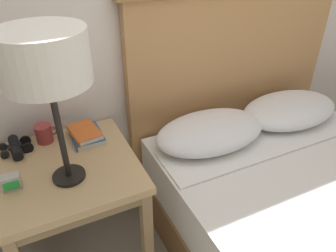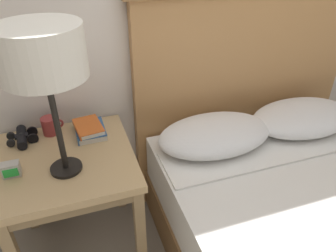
{
  "view_description": "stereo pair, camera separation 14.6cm",
  "coord_description": "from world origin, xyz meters",
  "px_view_note": "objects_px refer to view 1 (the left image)",
  "views": [
    {
      "loc": [
        -0.62,
        -0.47,
        1.51
      ],
      "look_at": [
        -0.09,
        0.63,
        0.72
      ],
      "focal_mm": 35.0,
      "sensor_mm": 36.0,
      "label": 1
    },
    {
      "loc": [
        -0.48,
        -0.53,
        1.51
      ],
      "look_at": [
        -0.09,
        0.63,
        0.72
      ],
      "focal_mm": 35.0,
      "sensor_mm": 36.0,
      "label": 2
    }
  ],
  "objects_px": {
    "alarm_clock": "(11,182)",
    "table_lamp": "(44,60)",
    "binoculars_pair": "(16,147)",
    "book_stacked_on_top": "(84,132)",
    "book_on_nightstand": "(86,136)",
    "coffee_mug": "(44,133)",
    "nightstand": "(69,180)"
  },
  "relations": [
    {
      "from": "table_lamp",
      "to": "book_on_nightstand",
      "type": "xyz_separation_m",
      "value": [
        0.13,
        0.24,
        -0.48
      ]
    },
    {
      "from": "nightstand",
      "to": "coffee_mug",
      "type": "height_order",
      "value": "coffee_mug"
    },
    {
      "from": "book_stacked_on_top",
      "to": "binoculars_pair",
      "type": "xyz_separation_m",
      "value": [
        -0.3,
        0.04,
        -0.02
      ]
    },
    {
      "from": "book_stacked_on_top",
      "to": "alarm_clock",
      "type": "distance_m",
      "value": 0.39
    },
    {
      "from": "binoculars_pair",
      "to": "coffee_mug",
      "type": "height_order",
      "value": "coffee_mug"
    },
    {
      "from": "nightstand",
      "to": "binoculars_pair",
      "type": "bearing_deg",
      "value": 133.26
    },
    {
      "from": "table_lamp",
      "to": "binoculars_pair",
      "type": "xyz_separation_m",
      "value": [
        -0.18,
        0.27,
        -0.47
      ]
    },
    {
      "from": "nightstand",
      "to": "coffee_mug",
      "type": "distance_m",
      "value": 0.26
    },
    {
      "from": "alarm_clock",
      "to": "nightstand",
      "type": "bearing_deg",
      "value": 13.94
    },
    {
      "from": "coffee_mug",
      "to": "alarm_clock",
      "type": "distance_m",
      "value": 0.32
    },
    {
      "from": "book_on_nightstand",
      "to": "coffee_mug",
      "type": "xyz_separation_m",
      "value": [
        -0.18,
        0.06,
        0.03
      ]
    },
    {
      "from": "nightstand",
      "to": "alarm_clock",
      "type": "height_order",
      "value": "alarm_clock"
    },
    {
      "from": "book_on_nightstand",
      "to": "table_lamp",
      "type": "bearing_deg",
      "value": -118.06
    },
    {
      "from": "nightstand",
      "to": "book_on_nightstand",
      "type": "relative_size",
      "value": 3.36
    },
    {
      "from": "nightstand",
      "to": "alarm_clock",
      "type": "distance_m",
      "value": 0.25
    },
    {
      "from": "table_lamp",
      "to": "book_stacked_on_top",
      "type": "height_order",
      "value": "table_lamp"
    },
    {
      "from": "nightstand",
      "to": "alarm_clock",
      "type": "relative_size",
      "value": 8.89
    },
    {
      "from": "book_on_nightstand",
      "to": "alarm_clock",
      "type": "height_order",
      "value": "alarm_clock"
    },
    {
      "from": "book_stacked_on_top",
      "to": "coffee_mug",
      "type": "bearing_deg",
      "value": 158.69
    },
    {
      "from": "book_on_nightstand",
      "to": "alarm_clock",
      "type": "distance_m",
      "value": 0.4
    },
    {
      "from": "nightstand",
      "to": "table_lamp",
      "type": "height_order",
      "value": "table_lamp"
    },
    {
      "from": "nightstand",
      "to": "coffee_mug",
      "type": "relative_size",
      "value": 6.04
    },
    {
      "from": "book_on_nightstand",
      "to": "binoculars_pair",
      "type": "distance_m",
      "value": 0.31
    },
    {
      "from": "book_stacked_on_top",
      "to": "book_on_nightstand",
      "type": "bearing_deg",
      "value": 40.39
    },
    {
      "from": "binoculars_pair",
      "to": "coffee_mug",
      "type": "distance_m",
      "value": 0.13
    },
    {
      "from": "binoculars_pair",
      "to": "book_on_nightstand",
      "type": "bearing_deg",
      "value": -6.29
    },
    {
      "from": "coffee_mug",
      "to": "alarm_clock",
      "type": "xyz_separation_m",
      "value": [
        -0.16,
        -0.27,
        -0.01
      ]
    },
    {
      "from": "alarm_clock",
      "to": "table_lamp",
      "type": "bearing_deg",
      "value": -8.11
    },
    {
      "from": "alarm_clock",
      "to": "coffee_mug",
      "type": "bearing_deg",
      "value": 59.23
    },
    {
      "from": "table_lamp",
      "to": "binoculars_pair",
      "type": "distance_m",
      "value": 0.58
    },
    {
      "from": "book_stacked_on_top",
      "to": "coffee_mug",
      "type": "height_order",
      "value": "coffee_mug"
    },
    {
      "from": "binoculars_pair",
      "to": "alarm_clock",
      "type": "distance_m",
      "value": 0.25
    }
  ]
}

